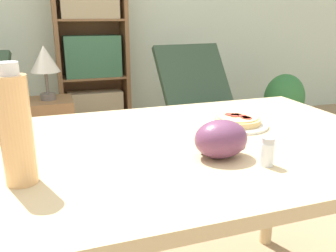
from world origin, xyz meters
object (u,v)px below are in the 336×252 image
(salt_shaker, at_px, (267,152))
(table_lamp, at_px, (45,62))
(pizza_on_plate, at_px, (238,122))
(potted_plant_floor, at_px, (284,102))
(drink_bottle, at_px, (16,129))
(bookshelf, at_px, (92,54))
(lounge_chair_far, at_px, (203,120))
(side_table, at_px, (52,133))
(grape_bunch, at_px, (221,139))

(salt_shaker, xyz_separation_m, table_lamp, (-0.52, 2.00, 0.01))
(pizza_on_plate, height_order, potted_plant_floor, pizza_on_plate)
(pizza_on_plate, relative_size, drink_bottle, 0.76)
(bookshelf, distance_m, potted_plant_floor, 1.91)
(lounge_chair_far, xyz_separation_m, side_table, (-1.20, 0.12, -0.03))
(grape_bunch, relative_size, side_table, 0.28)
(grape_bunch, relative_size, lounge_chair_far, 0.17)
(pizza_on_plate, height_order, bookshelf, bookshelf)
(salt_shaker, bearing_deg, potted_plant_floor, 52.05)
(salt_shaker, height_order, potted_plant_floor, salt_shaker)
(bookshelf, xyz_separation_m, potted_plant_floor, (1.74, -0.62, -0.46))
(pizza_on_plate, xyz_separation_m, grape_bunch, (-0.19, -0.24, 0.04))
(drink_bottle, bearing_deg, potted_plant_floor, 42.00)
(drink_bottle, distance_m, potted_plant_floor, 3.07)
(side_table, bearing_deg, potted_plant_floor, 3.00)
(pizza_on_plate, bearing_deg, side_table, 110.33)
(table_lamp, bearing_deg, bookshelf, 59.78)
(grape_bunch, xyz_separation_m, table_lamp, (-0.43, 1.91, -0.00))
(side_table, bearing_deg, table_lamp, 180.00)
(side_table, relative_size, table_lamp, 1.33)
(lounge_chair_far, bearing_deg, salt_shaker, -114.95)
(lounge_chair_far, bearing_deg, pizza_on_plate, -115.57)
(grape_bunch, bearing_deg, table_lamp, 102.82)
(drink_bottle, height_order, lounge_chair_far, drink_bottle)
(grape_bunch, bearing_deg, bookshelf, 90.11)
(drink_bottle, bearing_deg, pizza_on_plate, 18.23)
(table_lamp, distance_m, potted_plant_floor, 2.23)
(pizza_on_plate, xyz_separation_m, bookshelf, (-0.19, 2.41, 0.00))
(side_table, distance_m, table_lamp, 0.54)
(drink_bottle, xyz_separation_m, bookshelf, (0.50, 2.64, -0.11))
(potted_plant_floor, bearing_deg, table_lamp, -177.00)
(side_table, bearing_deg, pizza_on_plate, -69.67)
(pizza_on_plate, bearing_deg, salt_shaker, -106.93)
(pizza_on_plate, distance_m, lounge_chair_far, 1.72)
(side_table, relative_size, potted_plant_floor, 0.90)
(side_table, xyz_separation_m, table_lamp, (-0.00, 0.00, 0.54))
(pizza_on_plate, xyz_separation_m, drink_bottle, (-0.69, -0.23, 0.12))
(drink_bottle, relative_size, potted_plant_floor, 0.47)
(pizza_on_plate, height_order, drink_bottle, drink_bottle)
(bookshelf, distance_m, side_table, 0.99)
(drink_bottle, distance_m, salt_shaker, 0.60)
(drink_bottle, distance_m, lounge_chair_far, 2.26)
(grape_bunch, height_order, lounge_chair_far, lounge_chair_far)
(pizza_on_plate, bearing_deg, drink_bottle, -161.77)
(pizza_on_plate, distance_m, grape_bunch, 0.30)
(pizza_on_plate, relative_size, table_lamp, 0.53)
(drink_bottle, height_order, bookshelf, bookshelf)
(lounge_chair_far, bearing_deg, side_table, 169.06)
(bookshelf, bearing_deg, table_lamp, -120.22)
(bookshelf, xyz_separation_m, side_table, (-0.43, -0.74, -0.51))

